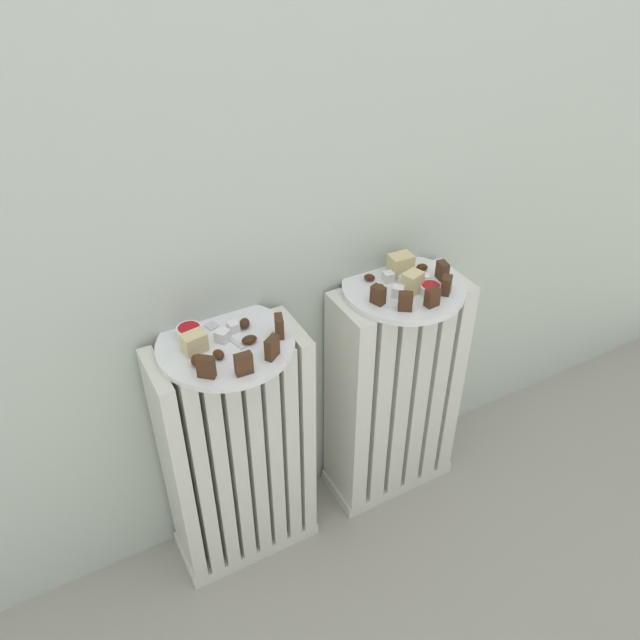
# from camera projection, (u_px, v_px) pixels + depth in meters

# --- Properties ---
(ground_plane) EXTENTS (6.00, 6.00, 0.00)m
(ground_plane) POSITION_uv_depth(u_px,v_px,m) (382.00, 599.00, 1.36)
(ground_plane) COLOR gray
(radiator_left) EXTENTS (0.30, 0.14, 0.57)m
(radiator_left) POSITION_uv_depth(u_px,v_px,m) (238.00, 455.00, 1.32)
(radiator_left) COLOR silver
(radiator_left) RESTS_ON ground_plane
(radiator_right) EXTENTS (0.30, 0.14, 0.57)m
(radiator_right) POSITION_uv_depth(u_px,v_px,m) (393.00, 394.00, 1.47)
(radiator_right) COLOR silver
(radiator_right) RESTS_ON ground_plane
(plate_left) EXTENTS (0.25, 0.25, 0.01)m
(plate_left) POSITION_uv_depth(u_px,v_px,m) (226.00, 344.00, 1.15)
(plate_left) COLOR white
(plate_left) RESTS_ON radiator_left
(plate_right) EXTENTS (0.25, 0.25, 0.01)m
(plate_right) POSITION_uv_depth(u_px,v_px,m) (403.00, 288.00, 1.30)
(plate_right) COLOR white
(plate_right) RESTS_ON radiator_right
(dark_cake_slice_left_0) EXTENTS (0.03, 0.03, 0.04)m
(dark_cake_slice_left_0) POSITION_uv_depth(u_px,v_px,m) (206.00, 367.00, 1.05)
(dark_cake_slice_left_0) COLOR #472B19
(dark_cake_slice_left_0) RESTS_ON plate_left
(dark_cake_slice_left_1) EXTENTS (0.03, 0.02, 0.04)m
(dark_cake_slice_left_1) POSITION_uv_depth(u_px,v_px,m) (244.00, 364.00, 1.06)
(dark_cake_slice_left_1) COLOR #472B19
(dark_cake_slice_left_1) RESTS_ON plate_left
(dark_cake_slice_left_2) EXTENTS (0.03, 0.03, 0.04)m
(dark_cake_slice_left_2) POSITION_uv_depth(u_px,v_px,m) (272.00, 348.00, 1.09)
(dark_cake_slice_left_2) COLOR #472B19
(dark_cake_slice_left_2) RESTS_ON plate_left
(dark_cake_slice_left_3) EXTENTS (0.02, 0.03, 0.04)m
(dark_cake_slice_left_3) POSITION_uv_depth(u_px,v_px,m) (279.00, 326.00, 1.14)
(dark_cake_slice_left_3) COLOR #472B19
(dark_cake_slice_left_3) RESTS_ON plate_left
(marble_cake_slice_left_0) EXTENTS (0.05, 0.04, 0.04)m
(marble_cake_slice_left_0) POSITION_uv_depth(u_px,v_px,m) (194.00, 343.00, 1.11)
(marble_cake_slice_left_0) COLOR beige
(marble_cake_slice_left_0) RESTS_ON plate_left
(turkish_delight_left_0) EXTENTS (0.02, 0.02, 0.02)m
(turkish_delight_left_0) POSITION_uv_depth(u_px,v_px,m) (233.00, 327.00, 1.16)
(turkish_delight_left_0) COLOR white
(turkish_delight_left_0) RESTS_ON plate_left
(turkish_delight_left_1) EXTENTS (0.03, 0.03, 0.02)m
(turkish_delight_left_1) POSITION_uv_depth(u_px,v_px,m) (222.00, 336.00, 1.14)
(turkish_delight_left_1) COLOR white
(turkish_delight_left_1) RESTS_ON plate_left
(medjool_date_left_0) EXTENTS (0.03, 0.02, 0.01)m
(medjool_date_left_0) POSITION_uv_depth(u_px,v_px,m) (249.00, 340.00, 1.13)
(medjool_date_left_0) COLOR #3D1E0F
(medjool_date_left_0) RESTS_ON plate_left
(medjool_date_left_1) EXTENTS (0.02, 0.03, 0.02)m
(medjool_date_left_1) POSITION_uv_depth(u_px,v_px,m) (196.00, 361.00, 1.08)
(medjool_date_left_1) COLOR #3D1E0F
(medjool_date_left_1) RESTS_ON plate_left
(medjool_date_left_2) EXTENTS (0.03, 0.03, 0.02)m
(medjool_date_left_2) POSITION_uv_depth(u_px,v_px,m) (245.00, 323.00, 1.17)
(medjool_date_left_2) COLOR #3D1E0F
(medjool_date_left_2) RESTS_ON plate_left
(medjool_date_left_3) EXTENTS (0.02, 0.03, 0.01)m
(medjool_date_left_3) POSITION_uv_depth(u_px,v_px,m) (219.00, 354.00, 1.10)
(medjool_date_left_3) COLOR #3D1E0F
(medjool_date_left_3) RESTS_ON plate_left
(jam_bowl_left) EXTENTS (0.05, 0.05, 0.02)m
(jam_bowl_left) POSITION_uv_depth(u_px,v_px,m) (190.00, 332.00, 1.14)
(jam_bowl_left) COLOR white
(jam_bowl_left) RESTS_ON plate_left
(dark_cake_slice_right_0) EXTENTS (0.03, 0.03, 0.04)m
(dark_cake_slice_right_0) POSITION_uv_depth(u_px,v_px,m) (378.00, 295.00, 1.23)
(dark_cake_slice_right_0) COLOR #472B19
(dark_cake_slice_right_0) RESTS_ON plate_right
(dark_cake_slice_right_1) EXTENTS (0.03, 0.03, 0.04)m
(dark_cake_slice_right_1) POSITION_uv_depth(u_px,v_px,m) (405.00, 301.00, 1.21)
(dark_cake_slice_right_1) COLOR #472B19
(dark_cake_slice_right_1) RESTS_ON plate_right
(dark_cake_slice_right_2) EXTENTS (0.03, 0.02, 0.04)m
(dark_cake_slice_right_2) POSITION_uv_depth(u_px,v_px,m) (432.00, 297.00, 1.22)
(dark_cake_slice_right_2) COLOR #472B19
(dark_cake_slice_right_2) RESTS_ON plate_right
(dark_cake_slice_right_3) EXTENTS (0.03, 0.03, 0.04)m
(dark_cake_slice_right_3) POSITION_uv_depth(u_px,v_px,m) (446.00, 285.00, 1.26)
(dark_cake_slice_right_3) COLOR #472B19
(dark_cake_slice_right_3) RESTS_ON plate_right
(dark_cake_slice_right_4) EXTENTS (0.02, 0.03, 0.04)m
(dark_cake_slice_right_4) POSITION_uv_depth(u_px,v_px,m) (442.00, 271.00, 1.30)
(dark_cake_slice_right_4) COLOR #472B19
(dark_cake_slice_right_4) RESTS_ON plate_right
(marble_cake_slice_right_0) EXTENTS (0.05, 0.04, 0.04)m
(marble_cake_slice_right_0) POSITION_uv_depth(u_px,v_px,m) (412.00, 283.00, 1.26)
(marble_cake_slice_right_0) COLOR beige
(marble_cake_slice_right_0) RESTS_ON plate_right
(marble_cake_slice_right_1) EXTENTS (0.05, 0.04, 0.05)m
(marble_cake_slice_right_1) POSITION_uv_depth(u_px,v_px,m) (401.00, 265.00, 1.31)
(marble_cake_slice_right_1) COLOR beige
(marble_cake_slice_right_1) RESTS_ON plate_right
(turkish_delight_right_0) EXTENTS (0.02, 0.02, 0.02)m
(turkish_delight_right_0) POSITION_uv_depth(u_px,v_px,m) (388.00, 277.00, 1.30)
(turkish_delight_right_0) COLOR white
(turkish_delight_right_0) RESTS_ON plate_right
(turkish_delight_right_1) EXTENTS (0.02, 0.02, 0.02)m
(turkish_delight_right_1) POSITION_uv_depth(u_px,v_px,m) (404.00, 280.00, 1.29)
(turkish_delight_right_1) COLOR white
(turkish_delight_right_1) RESTS_ON plate_right
(turkish_delight_right_2) EXTENTS (0.03, 0.03, 0.02)m
(turkish_delight_right_2) POSITION_uv_depth(u_px,v_px,m) (425.00, 279.00, 1.29)
(turkish_delight_right_2) COLOR white
(turkish_delight_right_2) RESTS_ON plate_right
(turkish_delight_right_3) EXTENTS (0.03, 0.03, 0.02)m
(turkish_delight_right_3) POSITION_uv_depth(u_px,v_px,m) (398.00, 292.00, 1.25)
(turkish_delight_right_3) COLOR white
(turkish_delight_right_3) RESTS_ON plate_right
(medjool_date_right_0) EXTENTS (0.03, 0.03, 0.01)m
(medjool_date_right_0) POSITION_uv_depth(u_px,v_px,m) (369.00, 278.00, 1.30)
(medjool_date_right_0) COLOR #3D1E0F
(medjool_date_right_0) RESTS_ON plate_right
(medjool_date_right_1) EXTENTS (0.03, 0.03, 0.02)m
(medjool_date_right_1) POSITION_uv_depth(u_px,v_px,m) (379.00, 288.00, 1.27)
(medjool_date_right_1) COLOR #3D1E0F
(medjool_date_right_1) RESTS_ON plate_right
(medjool_date_right_2) EXTENTS (0.03, 0.03, 0.02)m
(medjool_date_right_2) POSITION_uv_depth(u_px,v_px,m) (422.00, 267.00, 1.33)
(medjool_date_right_2) COLOR #3D1E0F
(medjool_date_right_2) RESTS_ON plate_right
(jam_bowl_right) EXTENTS (0.04, 0.04, 0.02)m
(jam_bowl_right) POSITION_uv_depth(u_px,v_px,m) (430.00, 288.00, 1.26)
(jam_bowl_right) COLOR white
(jam_bowl_right) RESTS_ON plate_right
(fork) EXTENTS (0.04, 0.11, 0.00)m
(fork) POSITION_uv_depth(u_px,v_px,m) (223.00, 333.00, 1.16)
(fork) COLOR silver
(fork) RESTS_ON plate_left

